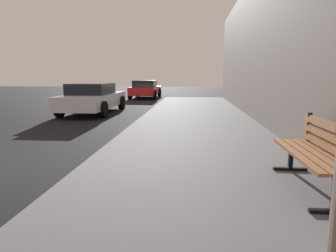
# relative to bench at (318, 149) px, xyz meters

# --- Properties ---
(sidewalk) EXTENTS (4.00, 32.00, 0.15)m
(sidewalk) POSITION_rel_bench_xyz_m (-1.39, 0.36, -0.59)
(sidewalk) COLOR #5B5B60
(sidewalk) RESTS_ON ground_plane
(bench) EXTENTS (0.52, 1.68, 0.89)m
(bench) POSITION_rel_bench_xyz_m (0.00, 0.00, 0.00)
(bench) COLOR brown
(bench) RESTS_ON sidewalk
(car_white) EXTENTS (1.95, 4.60, 1.27)m
(car_white) POSITION_rel_bench_xyz_m (-5.82, 8.51, -0.01)
(car_white) COLOR white
(car_white) RESTS_ON ground_plane
(car_red) EXTENTS (1.92, 4.53, 1.27)m
(car_red) POSITION_rel_bench_xyz_m (-4.99, 17.50, -0.02)
(car_red) COLOR red
(car_red) RESTS_ON ground_plane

